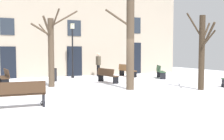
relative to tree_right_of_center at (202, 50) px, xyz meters
name	(u,v)px	position (x,y,z in m)	size (l,w,h in m)	color
ground_plane	(125,89)	(-3.31, 1.75, -1.96)	(29.20, 29.20, 0.00)	white
building_facade	(77,23)	(-3.31, 10.07, 2.15)	(18.25, 0.60, 8.11)	tan
tree_right_of_center	(202,50)	(0.00, 0.00, 0.00)	(1.50, 1.88, 3.81)	#382B1E
tree_left_of_center	(51,48)	(-6.49, 4.24, 0.11)	(2.44, 2.25, 4.12)	#4C3D2D
tree_foreground	(129,30)	(-3.19, 1.59, 0.98)	(1.47, 1.30, 5.55)	#4C3D2D
streetlamp	(72,44)	(-4.12, 8.45, 0.46)	(0.30, 0.30, 3.95)	black
litter_bin	(54,75)	(-5.82, 6.85, -1.54)	(0.42, 0.42, 0.83)	black
bench_near_lamp	(4,77)	(-8.77, 6.02, -1.48)	(0.59, 1.94, 0.92)	#3D2819
bench_by_litter_bin	(160,72)	(1.45, 5.56, -1.48)	(1.05, 1.58, 0.93)	#2D4C33
bench_facing_shops	(107,75)	(-2.98, 4.82, -1.50)	(0.71, 1.89, 0.87)	#3D2819
bench_far_corner	(127,70)	(-0.12, 7.66, -1.47)	(0.68, 1.86, 0.94)	brown
bench_back_to_back_right	(21,94)	(-8.53, -0.74, -1.49)	(1.64, 0.56, 0.91)	#3D2819
person_by_shop_door	(98,63)	(-2.01, 8.77, -0.94)	(0.29, 0.42, 1.81)	black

